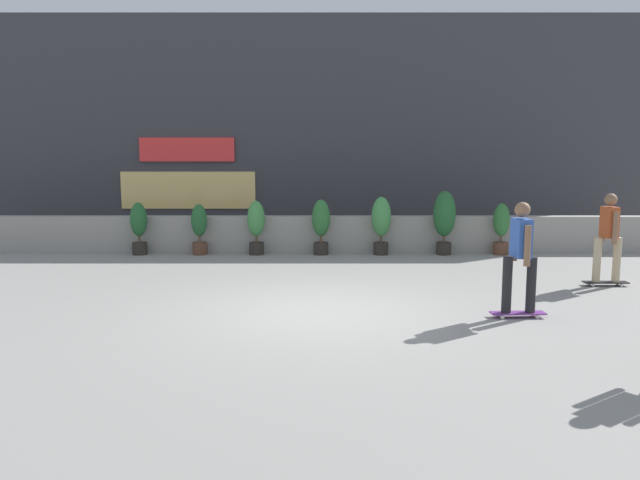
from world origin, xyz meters
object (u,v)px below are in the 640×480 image
object	(u,v)px
potted_plant_4	(382,222)
skater_by_wall_right	(609,235)
potted_plant_2	(257,225)
skater_mid_plaza	(521,254)
potted_plant_3	(322,224)
potted_plant_5	(445,218)
potted_plant_0	(139,226)
potted_plant_6	(502,227)
potted_plant_1	(200,228)

from	to	relation	value
potted_plant_4	skater_by_wall_right	distance (m)	5.25
potted_plant_2	skater_mid_plaza	size ratio (longest dim) A/B	0.78
potted_plant_3	potted_plant_5	xyz separation A→B (m)	(2.99, 0.00, 0.15)
potted_plant_4	skater_mid_plaza	distance (m)	6.06
potted_plant_2	potted_plant_5	size ratio (longest dim) A/B	0.85
potted_plant_0	potted_plant_6	bearing A→B (deg)	-0.00
potted_plant_0	potted_plant_3	size ratio (longest dim) A/B	0.95
potted_plant_3	potted_plant_6	bearing A→B (deg)	0.00
potted_plant_0	potted_plant_6	distance (m)	8.81
potted_plant_0	potted_plant_3	world-z (taller)	potted_plant_3
potted_plant_5	potted_plant_6	size ratio (longest dim) A/B	1.24
potted_plant_0	potted_plant_2	world-z (taller)	potted_plant_2
potted_plant_6	skater_mid_plaza	bearing A→B (deg)	-104.33
potted_plant_2	potted_plant_6	size ratio (longest dim) A/B	1.05
skater_by_wall_right	skater_mid_plaza	bearing A→B (deg)	-136.43
potted_plant_4	potted_plant_6	distance (m)	2.93
potted_plant_1	potted_plant_5	size ratio (longest dim) A/B	0.79
potted_plant_0	potted_plant_5	size ratio (longest dim) A/B	0.82
potted_plant_1	potted_plant_3	world-z (taller)	potted_plant_3
potted_plant_3	potted_plant_6	distance (m)	4.39
skater_mid_plaza	skater_by_wall_right	distance (m)	3.23
potted_plant_3	potted_plant_6	xyz separation A→B (m)	(4.38, 0.00, -0.07)
potted_plant_3	potted_plant_5	world-z (taller)	potted_plant_5
skater_mid_plaza	skater_by_wall_right	bearing A→B (deg)	43.57
potted_plant_2	skater_by_wall_right	world-z (taller)	skater_by_wall_right
potted_plant_6	skater_by_wall_right	size ratio (longest dim) A/B	0.74
potted_plant_6	potted_plant_4	bearing A→B (deg)	180.00
potted_plant_1	potted_plant_5	bearing A→B (deg)	0.00
potted_plant_1	potted_plant_4	xyz separation A→B (m)	(4.42, 0.00, 0.15)
potted_plant_0	potted_plant_5	distance (m)	7.43
skater_mid_plaza	potted_plant_2	bearing A→B (deg)	127.08
potted_plant_3	skater_by_wall_right	world-z (taller)	skater_by_wall_right
potted_plant_4	potted_plant_5	world-z (taller)	potted_plant_5
skater_mid_plaza	potted_plant_0	bearing A→B (deg)	141.11
potted_plant_1	potted_plant_6	distance (m)	7.35
potted_plant_4	skater_mid_plaza	bearing A→B (deg)	-76.48
potted_plant_0	potted_plant_6	xyz separation A→B (m)	(8.81, -0.00, -0.02)
potted_plant_4	potted_plant_5	bearing A→B (deg)	0.00
potted_plant_1	potted_plant_5	distance (m)	5.96
potted_plant_5	potted_plant_6	world-z (taller)	potted_plant_5
potted_plant_3	skater_by_wall_right	xyz separation A→B (m)	(5.22, -3.67, 0.18)
potted_plant_1	potted_plant_3	xyz separation A→B (m)	(2.96, 0.00, 0.09)
potted_plant_0	skater_mid_plaza	world-z (taller)	skater_mid_plaza
potted_plant_2	potted_plant_3	bearing A→B (deg)	0.00
potted_plant_0	skater_mid_plaza	bearing A→B (deg)	-38.89
potted_plant_4	potted_plant_5	xyz separation A→B (m)	(1.53, 0.00, 0.10)
potted_plant_0	skater_by_wall_right	distance (m)	10.33
skater_by_wall_right	potted_plant_4	bearing A→B (deg)	135.71
potted_plant_6	skater_mid_plaza	distance (m)	6.09
skater_mid_plaza	potted_plant_5	bearing A→B (deg)	88.87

